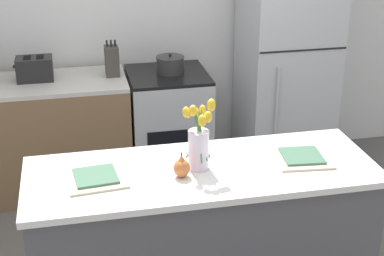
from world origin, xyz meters
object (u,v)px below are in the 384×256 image
at_px(plate_setting_right, 302,157).
at_px(knife_block, 112,61).
at_px(stove_range, 169,127).
at_px(pear_figurine, 182,167).
at_px(plate_setting_left, 96,177).
at_px(flower_vase, 199,142).
at_px(toaster, 35,69).
at_px(cooking_pot, 170,64).
at_px(refrigerator, 286,65).

distance_m(plate_setting_right, knife_block, 1.85).
height_order(stove_range, pear_figurine, pear_figurine).
xyz_separation_m(plate_setting_left, knife_block, (0.23, 1.64, 0.09)).
bearing_deg(plate_setting_left, stove_range, 68.23).
relative_size(flower_vase, plate_setting_left, 1.21).
height_order(plate_setting_left, plate_setting_right, same).
distance_m(pear_figurine, plate_setting_left, 0.43).
relative_size(flower_vase, plate_setting_right, 1.21).
relative_size(stove_range, pear_figurine, 6.65).
height_order(flower_vase, toaster, flower_vase).
bearing_deg(pear_figurine, stove_range, 82.47).
distance_m(flower_vase, cooking_pot, 1.61).
distance_m(flower_vase, plate_setting_left, 0.54).
relative_size(stove_range, flower_vase, 2.35).
bearing_deg(stove_range, flower_vase, -94.21).
distance_m(refrigerator, knife_block, 1.37).
xyz_separation_m(pear_figurine, cooking_pot, (0.24, 1.67, 0.00)).
bearing_deg(stove_range, knife_block, 174.45).
relative_size(stove_range, cooking_pot, 4.15).
bearing_deg(refrigerator, plate_setting_right, -107.72).
relative_size(plate_setting_left, toaster, 1.11).
relative_size(stove_range, toaster, 3.16).
distance_m(flower_vase, toaster, 1.85).
bearing_deg(toaster, refrigerator, -1.43).
height_order(plate_setting_right, knife_block, knife_block).
distance_m(flower_vase, knife_block, 1.66).
relative_size(flower_vase, cooking_pot, 1.77).
bearing_deg(cooking_pot, plate_setting_left, -112.32).
bearing_deg(plate_setting_left, refrigerator, 45.20).
xyz_separation_m(stove_range, plate_setting_right, (0.44, -1.60, 0.46)).
bearing_deg(flower_vase, plate_setting_right, -0.94).
relative_size(refrigerator, knife_block, 6.55).
distance_m(pear_figurine, plate_setting_right, 0.66).
relative_size(plate_setting_right, toaster, 1.11).
xyz_separation_m(pear_figurine, toaster, (-0.75, 1.71, 0.03)).
relative_size(plate_setting_left, cooking_pot, 1.46).
distance_m(stove_range, plate_setting_right, 1.72).
distance_m(pear_figurine, toaster, 1.87).
relative_size(plate_setting_left, plate_setting_right, 1.00).
xyz_separation_m(toaster, cooking_pot, (1.00, -0.04, -0.02)).
xyz_separation_m(flower_vase, toaster, (-0.86, 1.64, -0.07)).
xyz_separation_m(flower_vase, cooking_pot, (0.14, 1.60, -0.09)).
relative_size(pear_figurine, plate_setting_right, 0.43).
xyz_separation_m(plate_setting_left, cooking_pot, (0.66, 1.61, 0.05)).
relative_size(pear_figurine, toaster, 0.48).
height_order(pear_figurine, knife_block, knife_block).
distance_m(toaster, knife_block, 0.56).
bearing_deg(flower_vase, plate_setting_left, -179.00).
distance_m(flower_vase, pear_figurine, 0.16).
relative_size(stove_range, knife_block, 3.28).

